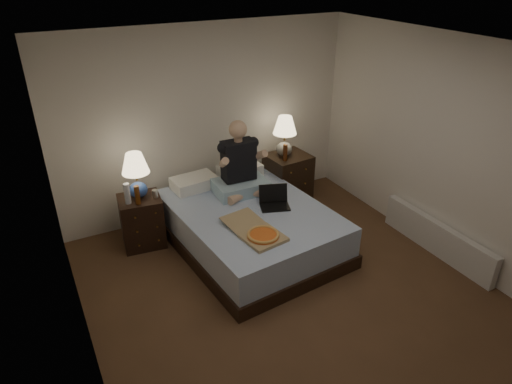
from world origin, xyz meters
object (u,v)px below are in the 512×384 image
beer_bottle_left (137,195)px  laptop (275,198)px  nightstand_left (142,221)px  nightstand_right (288,179)px  pizza_box (263,236)px  bed (250,227)px  radiator (437,238)px  lamp_right (285,136)px  soda_can (155,194)px  person (240,158)px  lamp_left (136,176)px  beer_bottle_right (285,153)px  water_bottle (127,194)px

beer_bottle_left → laptop: 1.59m
nightstand_left → nightstand_right: nightstand_right is taller
beer_bottle_left → pizza_box: beer_bottle_left is taller
bed → radiator: (1.90, -1.17, -0.06)m
nightstand_left → lamp_right: lamp_right is taller
soda_can → beer_bottle_left: bearing=-164.6°
radiator → bed: bearing=148.3°
soda_can → beer_bottle_left: 0.24m
nightstand_right → beer_bottle_left: (-2.17, -0.22, 0.39)m
nightstand_left → soda_can: bearing=-14.9°
person → bed: bearing=-99.3°
nightstand_left → lamp_left: size_ratio=1.14×
pizza_box → lamp_left: bearing=117.1°
beer_bottle_left → beer_bottle_right: size_ratio=1.00×
beer_bottle_left → person: size_ratio=0.25×
lamp_right → radiator: lamp_right is taller
lamp_left → beer_bottle_right: lamp_left is taller
nightstand_left → nightstand_right: (2.13, 0.08, 0.04)m
person → soda_can: bearing=173.1°
beer_bottle_right → person: person is taller
lamp_right → pizza_box: bearing=-128.0°
beer_bottle_left → beer_bottle_right: bearing=2.6°
nightstand_right → soda_can: soda_can is taller
nightstand_left → beer_bottle_left: (-0.04, -0.13, 0.43)m
laptop → pizza_box: 0.70m
lamp_right → bed: bearing=-140.2°
person → pizza_box: 1.18m
lamp_left → soda_can: 0.30m
radiator → water_bottle: bearing=150.8°
person → beer_bottle_left: bearing=177.4°
nightstand_left → nightstand_right: bearing=9.4°
person → lamp_left: bearing=169.6°
beer_bottle_left → person: person is taller
nightstand_right → pizza_box: size_ratio=0.96×
nightstand_right → beer_bottle_left: beer_bottle_left is taller
water_bottle → soda_can: size_ratio=2.50×
beer_bottle_left → person: bearing=-4.9°
lamp_right → person: size_ratio=0.60×
lamp_right → soda_can: lamp_right is taller
nightstand_right → beer_bottle_left: size_ratio=3.16×
bed → lamp_right: bearing=34.8°
lamp_left → nightstand_right: bearing=1.5°
soda_can → bed: bearing=-31.6°
nightstand_right → person: bearing=-164.5°
pizza_box → radiator: size_ratio=0.47×
water_bottle → lamp_right: bearing=4.6°
soda_can → laptop: 1.42m
laptop → beer_bottle_left: bearing=175.4°
lamp_left → lamp_right: (2.06, 0.09, 0.09)m
lamp_left → person: person is taller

